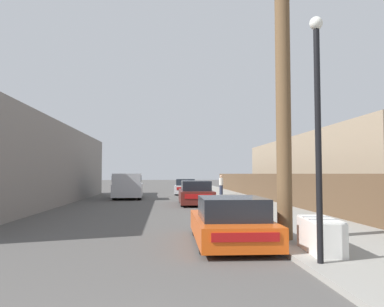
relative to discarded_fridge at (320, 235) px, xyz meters
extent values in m
cube|color=gray|center=(1.35, 17.97, -0.43)|extent=(4.20, 63.00, 0.12)
cube|color=silver|center=(0.00, 0.00, -0.01)|extent=(0.75, 1.61, 0.70)
cube|color=white|center=(0.00, 0.00, 0.35)|extent=(0.72, 1.55, 0.03)
cube|color=#333335|center=(0.21, 0.47, 0.38)|extent=(0.05, 0.20, 0.02)
cube|color=gray|center=(0.02, 0.25, 0.37)|extent=(0.64, 0.12, 0.01)
cube|color=gray|center=(-0.02, -0.23, 0.37)|extent=(0.64, 0.12, 0.01)
cube|color=#E05114|center=(-1.70, 1.81, -0.08)|extent=(1.91, 4.21, 0.55)
cube|color=black|center=(-1.71, 1.43, 0.47)|extent=(1.62, 2.03, 0.55)
cube|color=#B21414|center=(-1.74, -0.30, 0.02)|extent=(1.45, 0.05, 0.19)
cylinder|color=black|center=(-2.49, 3.11, -0.18)|extent=(0.21, 0.61, 0.61)
cylinder|color=black|center=(-0.88, 3.09, -0.18)|extent=(0.21, 0.61, 0.61)
cylinder|color=black|center=(-2.53, 0.52, -0.18)|extent=(0.21, 0.61, 0.61)
cylinder|color=black|center=(-0.92, 0.50, -0.18)|extent=(0.21, 0.61, 0.61)
cube|color=#5B1E19|center=(-1.61, 14.24, 0.01)|extent=(1.94, 4.66, 0.71)
cube|color=black|center=(-1.61, 14.06, 0.65)|extent=(1.66, 2.62, 0.56)
cube|color=#B21414|center=(-1.64, 11.91, 0.14)|extent=(1.48, 0.04, 0.25)
cylinder|color=black|center=(-2.43, 15.69, -0.17)|extent=(0.21, 0.64, 0.63)
cylinder|color=black|center=(-0.77, 15.68, -0.17)|extent=(0.21, 0.64, 0.63)
cylinder|color=black|center=(-2.45, 12.81, -0.17)|extent=(0.21, 0.64, 0.63)
cylinder|color=black|center=(-0.80, 12.80, -0.17)|extent=(0.21, 0.64, 0.63)
cube|color=silver|center=(-1.60, 25.16, 0.00)|extent=(2.15, 4.31, 0.69)
cube|color=black|center=(-1.61, 25.00, 0.62)|extent=(1.76, 2.45, 0.54)
cube|color=#B21414|center=(-1.75, 23.06, 0.12)|extent=(1.45, 0.13, 0.24)
cylinder|color=black|center=(-2.31, 26.52, -0.18)|extent=(0.24, 0.63, 0.62)
cylinder|color=black|center=(-0.69, 26.40, -0.18)|extent=(0.24, 0.63, 0.62)
cylinder|color=black|center=(-2.50, 23.93, -0.18)|extent=(0.24, 0.63, 0.62)
cylinder|color=black|center=(-0.88, 23.81, -0.18)|extent=(0.24, 0.63, 0.62)
cube|color=silver|center=(-6.18, 20.32, 0.16)|extent=(2.30, 5.45, 0.90)
cube|color=silver|center=(-6.11, 18.85, 0.98)|extent=(2.05, 2.50, 0.75)
cube|color=black|center=(-6.11, 18.85, 1.00)|extent=(2.09, 2.45, 0.41)
cylinder|color=black|center=(-5.23, 18.70, -0.10)|extent=(0.29, 0.79, 0.78)
cylinder|color=black|center=(-6.98, 18.62, -0.10)|extent=(0.29, 0.79, 0.78)
cylinder|color=black|center=(-5.37, 22.02, -0.10)|extent=(0.29, 0.79, 0.78)
cylinder|color=black|center=(-7.12, 21.94, -0.10)|extent=(0.29, 0.79, 0.78)
cylinder|color=brown|center=(-0.28, 1.59, 3.37)|extent=(0.40, 0.40, 7.47)
cylinder|color=black|center=(-0.44, -1.02, 1.92)|extent=(0.12, 0.12, 4.57)
sphere|color=white|center=(-0.44, -1.02, 4.34)|extent=(0.26, 0.26, 0.26)
cube|color=brown|center=(3.30, 16.08, 0.49)|extent=(0.08, 43.07, 1.72)
cube|color=gray|center=(-12.78, 14.32, 1.89)|extent=(7.00, 25.37, 4.76)
cube|color=gray|center=(7.69, 15.76, 1.63)|extent=(6.00, 21.09, 4.24)
cylinder|color=#282D42|center=(1.17, 22.47, 0.02)|extent=(0.28, 0.28, 0.77)
cylinder|color=beige|center=(1.17, 22.47, 0.71)|extent=(0.34, 0.34, 0.61)
sphere|color=tan|center=(1.17, 22.47, 1.13)|extent=(0.23, 0.23, 0.23)
camera|label=1|loc=(-3.42, -8.10, 1.35)|focal=35.00mm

